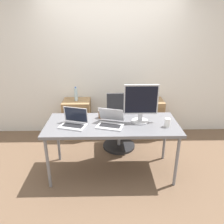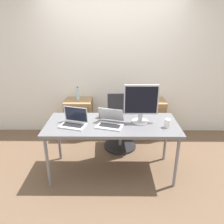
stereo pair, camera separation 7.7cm
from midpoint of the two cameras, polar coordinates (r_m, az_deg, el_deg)
The scene contains 12 objects.
ground_plane at distance 3.35m, azimuth 0.68°, elevation -15.13°, with size 14.00×14.00×0.00m, color brown.
wall_back at distance 4.09m, azimuth 0.70°, elevation 11.89°, with size 10.00×0.05×2.60m.
desk at distance 2.96m, azimuth 0.74°, elevation -3.89°, with size 1.78×0.75×0.78m.
office_chair at distance 3.67m, azimuth 2.85°, elevation -4.25°, with size 0.56×0.57×1.06m.
cabinet_left at distance 4.18m, azimuth -8.03°, elevation -1.62°, with size 0.49×0.42×0.72m.
cabinet_right at distance 4.20m, azimuth 10.55°, elevation -1.66°, with size 0.49×0.42×0.72m.
water_bottle at distance 4.01m, azimuth -8.39°, elevation 4.70°, with size 0.06×0.06×0.26m.
laptop_left at distance 2.87m, azimuth 0.29°, elevation -2.64°, with size 0.38×0.39×0.21m.
laptop_right at distance 2.91m, azimuth -9.18°, elevation -2.52°, with size 0.38×0.33×0.23m.
monitor at distance 2.90m, azimuth 8.33°, elevation 2.08°, with size 0.45×0.23×0.53m.
coffee_cup_white at distance 2.91m, azimuth 14.99°, elevation -2.87°, with size 0.07×0.07×0.12m.
coffee_cup_brown at distance 3.10m, azimuth -2.00°, elevation -0.45°, with size 0.09×0.09×0.12m.
Camera 2 is at (0.02, -2.67, 2.02)m, focal length 35.00 mm.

